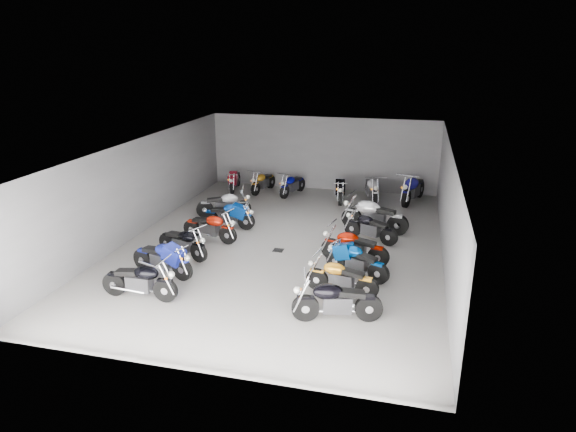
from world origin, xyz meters
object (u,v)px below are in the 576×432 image
motorcycle_right_d (354,247)px  motorcycle_back_a (235,180)px  motorcycle_left_b (163,258)px  motorcycle_back_d (340,189)px  motorcycle_back_f (413,189)px  drain_grate (278,250)px  motorcycle_right_b (341,278)px  motorcycle_right_f (374,216)px  motorcycle_back_b (263,182)px  motorcycle_left_e (228,216)px  motorcycle_right_c (356,261)px  motorcycle_back_e (372,189)px  motorcycle_left_c (183,242)px  motorcycle_left_f (224,204)px  motorcycle_left_d (210,227)px  motorcycle_right_a (336,301)px  motorcycle_left_a (140,281)px  motorcycle_right_e (370,227)px  motorcycle_back_c (292,184)px

motorcycle_right_d → motorcycle_back_a: (-6.12, 6.70, -0.04)m
motorcycle_left_b → motorcycle_right_d: 5.51m
motorcycle_back_d → motorcycle_back_f: 2.98m
drain_grate → motorcycle_right_b: (2.34, -2.47, 0.46)m
motorcycle_right_f → motorcycle_back_b: size_ratio=1.23×
motorcycle_left_e → motorcycle_right_c: 5.62m
drain_grate → motorcycle_back_d: motorcycle_back_d is taller
motorcycle_back_e → motorcycle_left_c: bearing=40.9°
motorcycle_back_b → motorcycle_left_e: bearing=105.3°
motorcycle_left_f → motorcycle_back_e: (5.15, 3.36, 0.04)m
motorcycle_left_d → motorcycle_back_b: 6.07m
motorcycle_right_a → motorcycle_right_f: motorcycle_right_f is taller
motorcycle_left_f → motorcycle_back_a: (-0.90, 3.64, -0.03)m
motorcycle_left_a → motorcycle_back_d: motorcycle_left_a is taller
drain_grate → motorcycle_back_b: 6.80m
drain_grate → motorcycle_back_e: (2.34, 6.05, 0.53)m
motorcycle_left_c → motorcycle_back_f: motorcycle_back_f is taller
motorcycle_right_c → motorcycle_back_e: 7.37m
motorcycle_left_a → motorcycle_right_a: motorcycle_right_a is taller
motorcycle_right_a → motorcycle_right_e: (0.26, 5.39, -0.05)m
motorcycle_left_c → motorcycle_right_d: size_ratio=0.91×
motorcycle_left_f → motorcycle_back_f: 7.70m
motorcycle_left_e → motorcycle_right_e: motorcycle_left_e is taller
motorcycle_left_b → motorcycle_back_a: 8.92m
drain_grate → motorcycle_back_d: size_ratio=0.16×
motorcycle_back_c → motorcycle_back_d: size_ratio=0.92×
motorcycle_back_b → motorcycle_left_f: bearing=96.9°
motorcycle_right_a → motorcycle_right_c: size_ratio=1.14×
motorcycle_left_b → motorcycle_left_f: motorcycle_left_b is taller
drain_grate → motorcycle_left_d: 2.45m
motorcycle_right_b → motorcycle_right_d: bearing=7.4°
motorcycle_right_d → motorcycle_left_d: bearing=94.0°
drain_grate → motorcycle_left_f: bearing=136.3°
motorcycle_right_a → motorcycle_back_e: motorcycle_back_e is taller
motorcycle_left_b → motorcycle_right_c: motorcycle_left_b is taller
motorcycle_back_a → motorcycle_back_c: size_ratio=1.01×
drain_grate → motorcycle_right_f: 3.74m
motorcycle_left_f → motorcycle_left_d: bearing=-6.9°
motorcycle_right_d → motorcycle_back_b: bearing=47.3°
drain_grate → motorcycle_right_a: 4.58m
motorcycle_right_d → motorcycle_right_b: bearing=-170.2°
motorcycle_back_c → motorcycle_back_d: motorcycle_back_d is taller
motorcycle_left_b → motorcycle_back_b: size_ratio=1.07×
motorcycle_right_d → motorcycle_back_d: (-1.36, 6.23, -0.01)m
motorcycle_right_a → motorcycle_back_d: (-1.39, 9.70, -0.02)m
motorcycle_back_c → motorcycle_back_e: bearing=-165.5°
motorcycle_left_d → motorcycle_back_d: (3.43, 5.58, 0.01)m
motorcycle_left_d → motorcycle_right_b: bearing=71.5°
motorcycle_left_f → motorcycle_right_a: (5.24, -6.53, 0.02)m
motorcycle_back_f → motorcycle_left_d: bearing=60.9°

